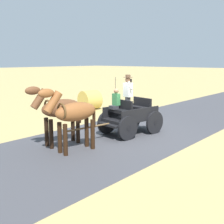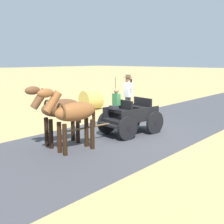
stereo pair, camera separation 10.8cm
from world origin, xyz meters
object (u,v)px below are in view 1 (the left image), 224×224
horse_near_side (73,113)px  hay_bale (90,100)px  horse_off_side (59,110)px  horse_drawn_carriage (129,115)px

horse_near_side → hay_bale: bearing=-48.0°
horse_off_side → horse_near_side: bearing=171.2°
horse_near_side → horse_off_side: size_ratio=1.00×
hay_bale → horse_near_side: bearing=132.0°
horse_off_side → hay_bale: bearing=-52.5°
horse_near_side → horse_off_side: bearing=-8.8°
horse_drawn_carriage → hay_bale: size_ratio=3.76×
horse_drawn_carriage → horse_off_side: size_ratio=2.04×
hay_bale → horse_drawn_carriage: bearing=151.0°
horse_drawn_carriage → horse_near_side: horse_drawn_carriage is taller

